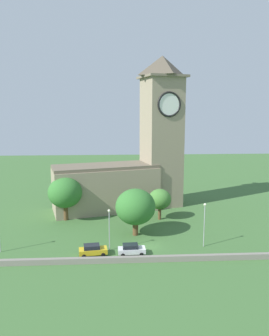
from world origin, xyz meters
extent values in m
plane|color=#3D6633|center=(0.00, 15.00, 0.00)|extent=(200.00, 200.00, 0.00)
cube|color=gray|center=(-7.80, 21.12, 4.83)|extent=(24.72, 14.96, 9.66)
cube|color=#675C4A|center=(-7.80, 21.12, 10.01)|extent=(24.53, 14.25, 0.70)
cube|color=gray|center=(5.28, 24.69, 14.78)|extent=(9.81, 9.81, 29.55)
cube|color=#736753|center=(5.28, 24.69, 29.80)|extent=(11.38, 11.38, 0.50)
pyramid|color=brown|center=(5.28, 24.69, 32.25)|extent=(10.30, 10.30, 4.39)
cylinder|color=white|center=(6.34, 20.78, 23.64)|extent=(4.96, 1.46, 5.11)
torus|color=black|center=(6.34, 20.78, 23.64)|extent=(5.50, 1.91, 5.57)
cylinder|color=white|center=(9.19, 25.76, 23.64)|extent=(1.46, 4.96, 5.11)
torus|color=black|center=(9.19, 25.76, 23.64)|extent=(1.91, 5.50, 5.57)
cube|color=gray|center=(0.00, -5.79, 0.44)|extent=(54.72, 0.70, 0.87)
cube|color=gold|center=(-9.12, -3.07, 0.72)|extent=(4.55, 2.36, 0.80)
cube|color=#1E232B|center=(-9.33, -3.10, 1.44)|extent=(2.63, 1.89, 0.64)
cylinder|color=black|center=(-7.77, -1.98, 0.32)|extent=(0.68, 0.41, 0.64)
cylinder|color=black|center=(-7.53, -3.77, 0.32)|extent=(0.68, 0.41, 0.64)
cylinder|color=black|center=(-10.70, -2.37, 0.32)|extent=(0.68, 0.41, 0.64)
cylinder|color=black|center=(-10.47, -4.16, 0.32)|extent=(0.68, 0.41, 0.64)
cube|color=silver|center=(-3.08, -3.14, 0.70)|extent=(4.34, 1.92, 0.78)
cube|color=#1E232B|center=(-3.29, -3.15, 1.40)|extent=(2.45, 1.63, 0.62)
cylinder|color=black|center=(-1.66, -2.21, 0.31)|extent=(0.64, 0.34, 0.63)
cylinder|color=black|center=(-1.59, -3.95, 0.31)|extent=(0.64, 0.34, 0.63)
cylinder|color=black|center=(-4.56, -2.34, 0.31)|extent=(0.64, 0.34, 0.63)
cylinder|color=black|center=(-4.49, -4.07, 0.31)|extent=(0.64, 0.34, 0.63)
cylinder|color=#9EA0A5|center=(-6.58, -1.29, 3.21)|extent=(0.14, 0.14, 6.43)
sphere|color=#F4EFCC|center=(-6.58, -1.29, 6.65)|extent=(0.44, 0.44, 0.44)
cylinder|color=#9EA0A5|center=(9.04, -0.69, 3.50)|extent=(0.14, 0.14, 7.00)
sphere|color=#F4EFCC|center=(9.04, -0.69, 7.22)|extent=(0.44, 0.44, 0.44)
cylinder|color=brown|center=(3.55, 13.54, 1.30)|extent=(0.65, 0.65, 2.59)
ellipsoid|color=#427A33|center=(3.55, 13.54, 4.34)|extent=(4.67, 4.67, 4.21)
cylinder|color=brown|center=(-1.99, 5.11, 1.31)|extent=(1.01, 1.01, 2.63)
ellipsoid|color=#33702D|center=(-1.99, 5.11, 5.33)|extent=(7.21, 7.21, 6.49)
cylinder|color=brown|center=(-15.84, 14.33, 1.62)|extent=(0.97, 0.97, 3.24)
ellipsoid|color=#33702D|center=(-15.84, 14.33, 5.85)|extent=(6.96, 6.96, 6.26)
camera|label=1|loc=(-5.47, -52.11, 22.44)|focal=35.45mm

